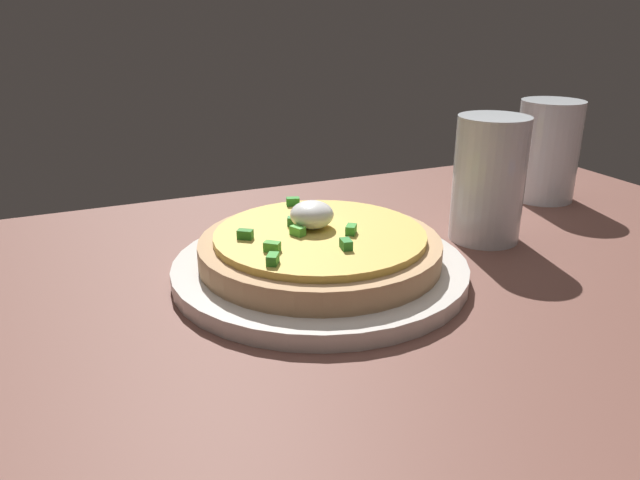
{
  "coord_description": "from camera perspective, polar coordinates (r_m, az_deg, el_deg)",
  "views": [
    {
      "loc": [
        18.66,
        36.34,
        25.63
      ],
      "look_at": [
        -1.44,
        -9.4,
        6.19
      ],
      "focal_mm": 34.02,
      "sensor_mm": 36.0,
      "label": 1
    }
  ],
  "objects": [
    {
      "name": "cup_near",
      "position": [
        0.64,
        15.53,
        4.97
      ],
      "size": [
        7.19,
        7.19,
        12.78
      ],
      "color": "silver",
      "rests_on": "dining_table"
    },
    {
      "name": "dining_table",
      "position": [
        0.48,
        3.01,
        -9.49
      ],
      "size": [
        106.05,
        76.34,
        2.7
      ],
      "primitive_type": "cube",
      "color": "brown",
      "rests_on": "ground"
    },
    {
      "name": "cup_far",
      "position": [
        0.81,
        20.54,
        7.56
      ],
      "size": [
        7.55,
        7.55,
        12.24
      ],
      "color": "silver",
      "rests_on": "dining_table"
    },
    {
      "name": "pizza",
      "position": [
        0.54,
        -0.03,
        -0.57
      ],
      "size": [
        21.49,
        21.49,
        5.21
      ],
      "color": "tan",
      "rests_on": "plate"
    },
    {
      "name": "plate",
      "position": [
        0.55,
        -0.0,
        -2.68
      ],
      "size": [
        26.35,
        26.35,
        1.48
      ],
      "primitive_type": "cylinder",
      "color": "silver",
      "rests_on": "dining_table"
    }
  ]
}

